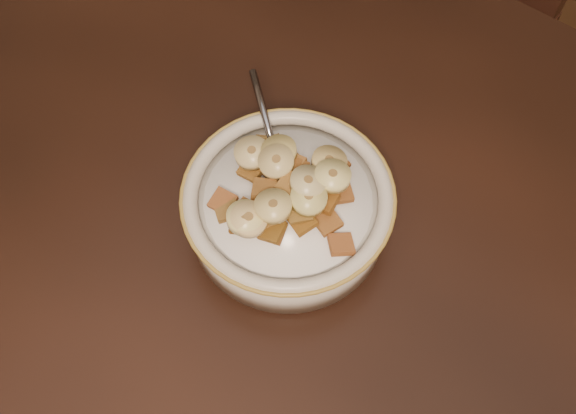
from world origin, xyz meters
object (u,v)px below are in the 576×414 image
Objects in this scene: table at (242,272)px; cereal_bowl at (288,212)px; spoon at (280,170)px; chair at (406,12)px.

cereal_bowl is (0.01, 0.06, 0.04)m from table.
cereal_bowl is 4.17× the size of spoon.
chair reaches higher than spoon.
cereal_bowl is (0.20, -0.57, 0.31)m from chair.
spoon is at bearing 100.71° from table.
table is 0.10m from spoon.
table is at bearing -95.75° from cereal_bowl.
chair is 21.52× the size of spoon.
cereal_bowl is at bearing 90.00° from spoon.
chair reaches higher than table.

